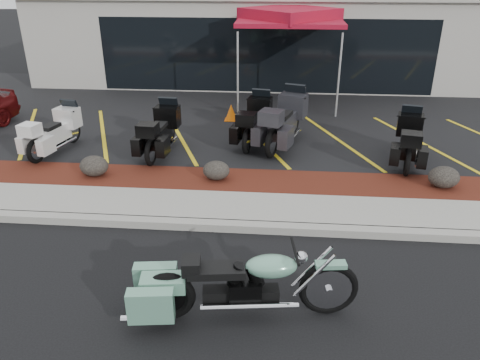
# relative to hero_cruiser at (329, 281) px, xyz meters

# --- Properties ---
(ground) EXTENTS (90.00, 90.00, 0.00)m
(ground) POSITION_rel_hero_cruiser_xyz_m (-1.33, 1.28, -0.55)
(ground) COLOR black
(ground) RESTS_ON ground
(curb) EXTENTS (24.00, 0.25, 0.15)m
(curb) POSITION_rel_hero_cruiser_xyz_m (-1.33, 2.18, -0.48)
(curb) COLOR gray
(curb) RESTS_ON ground
(sidewalk) EXTENTS (24.00, 1.20, 0.15)m
(sidewalk) POSITION_rel_hero_cruiser_xyz_m (-1.33, 2.88, -0.48)
(sidewalk) COLOR gray
(sidewalk) RESTS_ON ground
(mulch_bed) EXTENTS (24.00, 1.20, 0.16)m
(mulch_bed) POSITION_rel_hero_cruiser_xyz_m (-1.33, 4.08, -0.47)
(mulch_bed) COLOR #370F0C
(mulch_bed) RESTS_ON ground
(upper_lot) EXTENTS (26.00, 9.60, 0.15)m
(upper_lot) POSITION_rel_hero_cruiser_xyz_m (-1.33, 9.48, -0.48)
(upper_lot) COLOR black
(upper_lot) RESTS_ON ground
(dealership_building) EXTENTS (18.00, 8.16, 4.00)m
(dealership_building) POSITION_rel_hero_cruiser_xyz_m (-1.33, 15.75, 1.45)
(dealership_building) COLOR #A7A197
(dealership_building) RESTS_ON ground
(boulder_left) EXTENTS (0.65, 0.54, 0.46)m
(boulder_left) POSITION_rel_hero_cruiser_xyz_m (-4.88, 4.02, -0.16)
(boulder_left) COLOR black
(boulder_left) RESTS_ON mulch_bed
(boulder_mid) EXTENTS (0.59, 0.50, 0.42)m
(boulder_mid) POSITION_rel_hero_cruiser_xyz_m (-2.11, 4.05, -0.18)
(boulder_mid) COLOR black
(boulder_mid) RESTS_ON mulch_bed
(boulder_right) EXTENTS (0.65, 0.54, 0.46)m
(boulder_right) POSITION_rel_hero_cruiser_xyz_m (2.79, 4.07, -0.16)
(boulder_right) COLOR black
(boulder_right) RESTS_ON mulch_bed
(hero_cruiser) EXTENTS (3.22, 1.19, 1.11)m
(hero_cruiser) POSITION_rel_hero_cruiser_xyz_m (0.00, 0.00, 0.00)
(hero_cruiser) COLOR #6AA588
(hero_cruiser) RESTS_ON ground
(touring_white) EXTENTS (1.17, 2.15, 1.18)m
(touring_white) POSITION_rel_hero_cruiser_xyz_m (-6.24, 6.09, 0.19)
(touring_white) COLOR silver
(touring_white) RESTS_ON upper_lot
(touring_black_front) EXTENTS (0.97, 2.21, 1.25)m
(touring_black_front) POSITION_rel_hero_cruiser_xyz_m (-3.65, 6.29, 0.22)
(touring_black_front) COLOR black
(touring_black_front) RESTS_ON upper_lot
(touring_black_mid) EXTENTS (1.20, 2.31, 1.28)m
(touring_black_mid) POSITION_rel_hero_cruiser_xyz_m (-1.28, 7.25, 0.24)
(touring_black_mid) COLOR black
(touring_black_mid) RESTS_ON upper_lot
(touring_grey) EXTENTS (1.69, 2.67, 1.45)m
(touring_grey) POSITION_rel_hero_cruiser_xyz_m (-0.36, 7.18, 0.32)
(touring_grey) COLOR #29292E
(touring_grey) RESTS_ON upper_lot
(touring_black_rear) EXTENTS (1.27, 2.25, 1.23)m
(touring_black_rear) POSITION_rel_hero_cruiser_xyz_m (2.49, 6.14, 0.21)
(touring_black_rear) COLOR black
(touring_black_rear) RESTS_ON upper_lot
(traffic_cone) EXTENTS (0.45, 0.45, 0.49)m
(traffic_cone) POSITION_rel_hero_cruiser_xyz_m (-2.23, 8.43, -0.16)
(traffic_cone) COLOR #E36007
(traffic_cone) RESTS_ON upper_lot
(popup_canopy) EXTENTS (4.24, 4.24, 3.08)m
(popup_canopy) POSITION_rel_hero_cruiser_xyz_m (-0.54, 10.62, 2.40)
(popup_canopy) COLOR silver
(popup_canopy) RESTS_ON upper_lot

